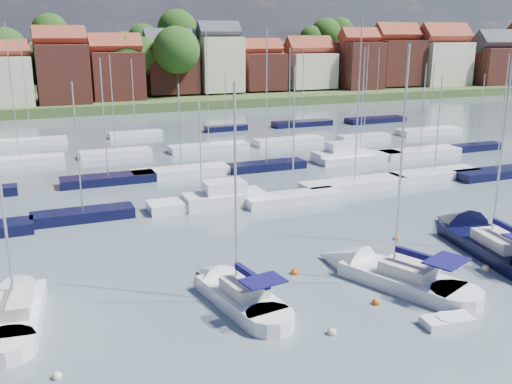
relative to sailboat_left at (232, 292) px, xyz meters
name	(u,v)px	position (x,y,z in m)	size (l,w,h in m)	color
ground	(212,157)	(10.74, 37.19, -0.36)	(260.00, 260.00, 0.00)	#45535D
sailboat_left	(232,292)	(0.00, 0.00, 0.00)	(4.06, 9.91, 13.18)	white
sailboat_centre	(382,273)	(9.38, -0.95, -0.01)	(7.09, 11.43, 15.19)	white
sailboat_navy	(479,239)	(19.30, 1.59, -0.02)	(5.85, 14.36, 19.21)	black
sailboat_far	(18,306)	(-11.28, 2.76, -0.03)	(3.83, 10.53, 13.70)	white
tender	(448,321)	(9.22, -7.14, -0.14)	(2.77, 1.53, 0.57)	white
buoy_a	(57,378)	(-9.71, -4.54, -0.36)	(0.44, 0.44, 0.44)	beige
buoy_b	(332,334)	(3.25, -5.69, -0.36)	(0.47, 0.47, 0.47)	beige
buoy_c	(376,304)	(7.16, -3.73, -0.36)	(0.46, 0.46, 0.46)	#D85914
buoy_d	(477,310)	(11.89, -6.38, -0.36)	(0.51, 0.51, 0.51)	#D85914
buoy_e	(396,240)	(14.31, 4.42, -0.36)	(0.42, 0.42, 0.42)	#D85914
buoy_g	(295,274)	(4.77, 1.68, -0.36)	(0.52, 0.52, 0.52)	#D85914
buoy_h	(485,270)	(16.26, -2.33, -0.36)	(0.48, 0.48, 0.48)	beige
marina_field	(241,160)	(12.65, 32.34, 0.07)	(79.62, 41.41, 15.93)	white
far_shore_town	(113,72)	(12.97, 129.86, 4.24)	(212.46, 90.00, 22.27)	#384F27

